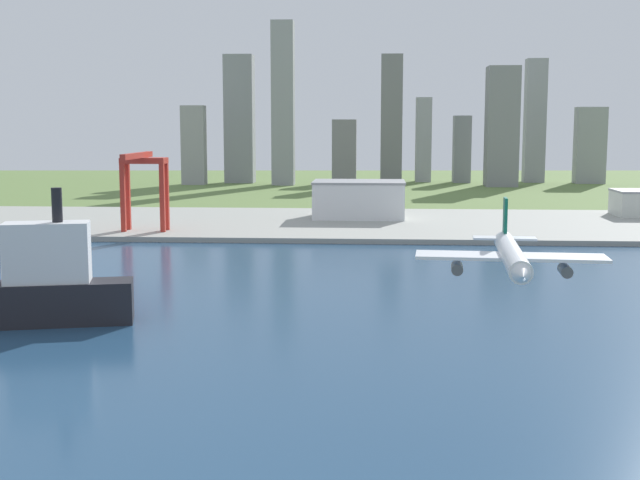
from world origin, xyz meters
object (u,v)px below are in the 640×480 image
object	(u,v)px
cargo_ship	(25,288)
warehouse_main	(359,199)
port_crane_red	(143,175)
airplane_landing	(511,256)

from	to	relation	value
cargo_ship	warehouse_main	xyz separation A→B (m)	(83.63, 250.14, 2.55)
port_crane_red	warehouse_main	xyz separation A→B (m)	(101.69, 67.87, -17.05)
airplane_landing	cargo_ship	distance (m)	143.64
airplane_landing	port_crane_red	xyz separation A→B (m)	(-132.30, 266.26, -3.34)
airplane_landing	port_crane_red	bearing A→B (deg)	116.42
port_crane_red	cargo_ship	bearing A→B (deg)	-84.34
cargo_ship	airplane_landing	bearing A→B (deg)	-36.32
port_crane_red	airplane_landing	bearing A→B (deg)	-63.58
airplane_landing	cargo_ship	xyz separation A→B (m)	(-114.25, 83.99, -22.94)
warehouse_main	port_crane_red	bearing A→B (deg)	-146.28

